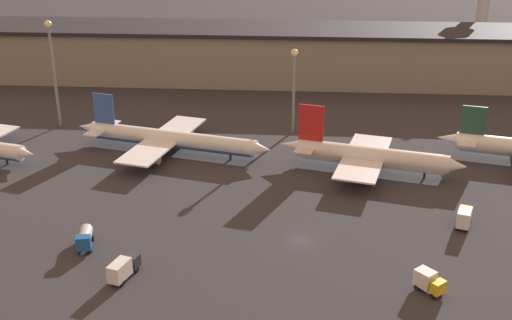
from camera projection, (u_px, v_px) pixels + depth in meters
ground at (300, 240)px, 113.13m from camera, size 600.00×600.00×0.00m
terminal_building at (304, 54)px, 206.37m from camera, size 219.54×27.16×17.22m
airplane_1 at (170, 139)px, 150.44m from camera, size 48.59×33.80×12.77m
airplane_2 at (369, 156)px, 139.69m from camera, size 40.44×28.71×13.99m
service_vehicle_0 at (429, 281)px, 97.93m from camera, size 4.83×4.98×3.36m
service_vehicle_2 at (464, 217)px, 117.03m from camera, size 4.02×6.25×3.66m
service_vehicle_4 at (123, 268)px, 101.14m from camera, size 4.05×7.04×3.54m
service_vehicle_5 at (85, 238)px, 110.39m from camera, size 3.58×6.41×3.19m
lamp_post_0 at (53, 61)px, 161.85m from camera, size 1.80×1.80×27.69m
lamp_post_1 at (294, 79)px, 159.08m from camera, size 1.80×1.80×21.56m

